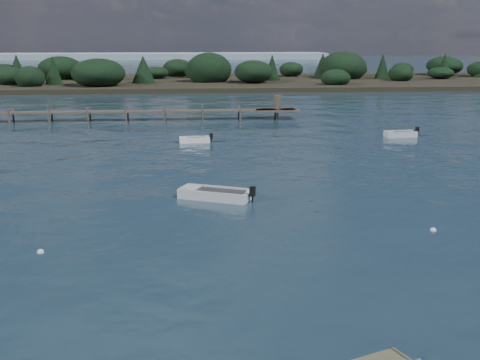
{
  "coord_description": "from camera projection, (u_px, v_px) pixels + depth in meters",
  "views": [
    {
      "loc": [
        -6.25,
        -20.75,
        9.41
      ],
      "look_at": [
        -3.26,
        14.0,
        1.0
      ],
      "focal_mm": 45.0,
      "sensor_mm": 36.0,
      "label": 1
    }
  ],
  "objects": [
    {
      "name": "far_headland",
      "position": [
        343.0,
        73.0,
        121.3
      ],
      "size": [
        190.0,
        40.0,
        5.8
      ],
      "color": "black",
      "rests_on": "ground"
    },
    {
      "name": "ground",
      "position": [
        235.0,
        107.0,
        80.94
      ],
      "size": [
        400.0,
        400.0,
        0.0
      ],
      "primitive_type": "plane",
      "color": "#152531",
      "rests_on": "ground"
    },
    {
      "name": "buoy_c",
      "position": [
        41.0,
        253.0,
        26.74
      ],
      "size": [
        0.32,
        0.32,
        0.32
      ],
      "primitive_type": "sphere",
      "color": "silver",
      "rests_on": "ground"
    },
    {
      "name": "dinghy_mid_grey",
      "position": [
        215.0,
        196.0,
        35.57
      ],
      "size": [
        4.57,
        3.19,
        1.16
      ],
      "color": "#B5BBBD",
      "rests_on": "ground"
    },
    {
      "name": "buoy_b",
      "position": [
        433.0,
        231.0,
        29.74
      ],
      "size": [
        0.32,
        0.32,
        0.32
      ],
      "primitive_type": "sphere",
      "color": "silver",
      "rests_on": "ground"
    },
    {
      "name": "jetty",
      "position": [
        50.0,
        113.0,
        67.27
      ],
      "size": [
        64.5,
        3.2,
        3.4
      ],
      "color": "#4F443A",
      "rests_on": "ground"
    },
    {
      "name": "tender_far_white",
      "position": [
        195.0,
        141.0,
        54.19
      ],
      "size": [
        3.04,
        1.27,
        1.03
      ],
      "color": "white",
      "rests_on": "ground"
    },
    {
      "name": "tender_far_grey_b",
      "position": [
        400.0,
        135.0,
        57.19
      ],
      "size": [
        3.35,
        1.41,
        1.14
      ],
      "color": "#B5BBBD",
      "rests_on": "ground"
    }
  ]
}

